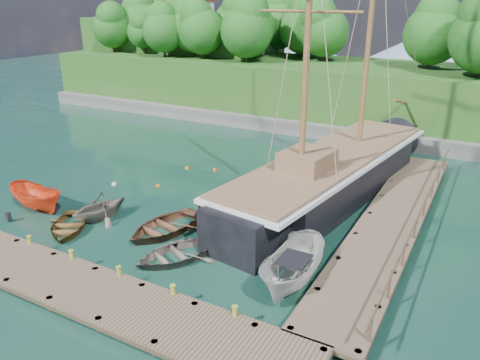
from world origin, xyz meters
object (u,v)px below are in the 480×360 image
Objects in this scene: motorboat_orange at (39,210)px; rowboat_2 at (165,232)px; rowboat_1 at (101,219)px; rowboat_3 at (175,259)px; rowboat_4 at (212,222)px; rowboat_0 at (68,230)px; cabin_boat_white at (293,286)px; schooner at (331,178)px.

rowboat_2 is at bearing -74.52° from motorboat_orange.
rowboat_2 is at bearing 18.78° from rowboat_1.
rowboat_1 is 6.89m from rowboat_3.
rowboat_3 is 0.93× the size of motorboat_orange.
rowboat_1 reaches higher than rowboat_4.
cabin_boat_white is at bearing -29.91° from rowboat_0.
cabin_boat_white reaches higher than rowboat_4.
rowboat_1 is at bearing 174.76° from cabin_boat_white.
schooner is (6.32, 9.79, 1.17)m from rowboat_2.
rowboat_2 is 8.86m from motorboat_orange.
cabin_boat_white is at bearing 8.84° from rowboat_1.
rowboat_0 is 0.85× the size of rowboat_4.
rowboat_2 is 8.50m from cabin_boat_white.
rowboat_2 is 2.89m from rowboat_4.
rowboat_1 is at bearing -71.28° from motorboat_orange.
motorboat_orange is 18.78m from schooner.
rowboat_4 is at bearing 37.99° from rowboat_1.
motorboat_orange is (-11.00, 0.74, 0.00)m from rowboat_3.
cabin_boat_white is (12.82, -0.98, 0.00)m from rowboat_1.
rowboat_0 is at bearing -141.62° from rowboat_2.
cabin_boat_white is at bearing 2.38° from rowboat_2.
rowboat_4 is at bearing -113.87° from schooner.
rowboat_0 is at bearing -124.22° from schooner.
motorboat_orange reaches higher than rowboat_2.
rowboat_2 is 1.05× the size of rowboat_4.
schooner reaches higher than motorboat_orange.
rowboat_0 is 8.15m from rowboat_4.
rowboat_1 is at bearing -167.91° from rowboat_3.
rowboat_1 is at bearing -128.09° from schooner.
schooner reaches higher than cabin_boat_white.
rowboat_1 is (0.49, 2.02, 0.00)m from rowboat_0.
rowboat_0 is at bearing -176.42° from cabin_boat_white.
rowboat_0 is 0.85× the size of motorboat_orange.
cabin_boat_white reaches higher than rowboat_0.
schooner is at bearing 69.10° from rowboat_2.
rowboat_4 is (-0.61, 4.47, 0.00)m from rowboat_3.
rowboat_1 is at bearing -162.49° from rowboat_2.
rowboat_3 is 12.62m from schooner.
rowboat_3 is (6.68, -1.67, 0.00)m from rowboat_1.
cabin_boat_white is (8.38, -1.41, 0.00)m from rowboat_2.
rowboat_3 is (2.25, -2.10, 0.00)m from rowboat_2.
motorboat_orange is (-3.83, 1.10, 0.00)m from rowboat_0.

